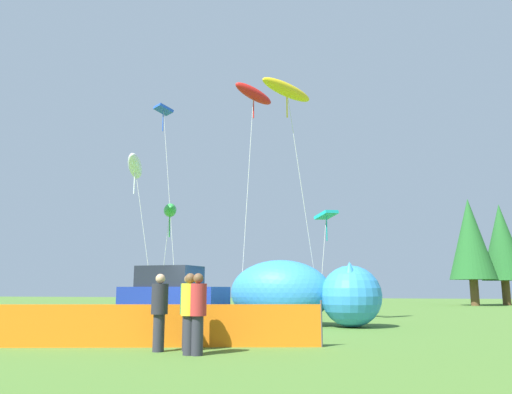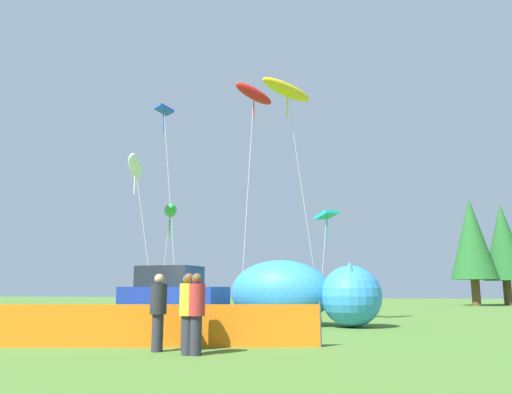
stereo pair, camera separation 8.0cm
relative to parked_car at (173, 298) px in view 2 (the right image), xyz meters
The scene contains 17 objects.
ground_plane 2.85m from the parked_car, 52.01° to the right, with size 120.00×120.00×0.00m, color #4C752D.
parked_car is the anchor object (origin of this frame).
folding_chair 6.48m from the parked_car, 37.65° to the right, with size 0.57×0.57×0.97m.
inflatable_cat 5.15m from the parked_car, 31.90° to the left, with size 6.39×3.18×2.66m.
safety_fence 5.71m from the parked_car, 71.02° to the right, with size 8.31×2.15×1.20m.
spectator_in_blue_shirt 7.32m from the parked_car, 64.42° to the right, with size 0.41×0.41×1.86m.
spectator_in_black_shirt 7.43m from the parked_car, 63.05° to the right, with size 0.40×0.40×1.86m.
spectator_in_grey_shirt 6.55m from the parked_car, 64.13° to the right, with size 0.40×0.40×1.85m.
spectator_in_yellow_shirt 6.59m from the parked_car, 70.26° to the right, with size 0.41×0.41×1.86m.
kite_yellow_hero 10.47m from the parked_car, 39.85° to the left, with size 2.34×2.91×10.73m.
kite_red_lizard 11.64m from the parked_car, 72.36° to the left, with size 2.01×2.94×11.85m.
kite_teal_diamond 9.53m from the parked_car, 53.57° to the left, with size 1.27×1.28×5.34m.
kite_blue_box 13.51m from the parked_car, 117.97° to the left, with size 2.44×2.07×11.93m.
kite_white_ghost 7.40m from the parked_car, 138.39° to the left, with size 2.22×3.23×7.57m.
kite_green_fish 6.45m from the parked_car, 115.48° to the left, with size 1.59×2.31×5.61m.
horizon_tree_east 33.24m from the parked_car, 61.49° to the left, with size 3.90×3.90×9.31m.
horizon_tree_west 36.47m from the parked_car, 58.90° to the left, with size 3.79×3.79×9.04m.
Camera 2 is at (5.85, -15.74, 1.53)m, focal length 35.00 mm.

